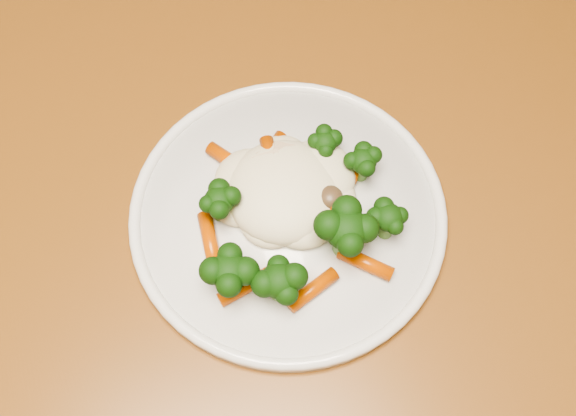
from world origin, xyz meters
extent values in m
plane|color=brown|center=(0.00, 0.00, 0.00)|extent=(3.00, 3.00, 0.00)
cube|color=brown|center=(-0.30, 0.12, 0.73)|extent=(1.15, 0.79, 0.04)
cube|color=brown|center=(0.22, 0.41, 0.35)|extent=(0.06, 0.06, 0.71)
cylinder|color=white|center=(-0.32, 0.06, 0.76)|extent=(0.26, 0.26, 0.01)
ellipsoid|color=#F6ECC5|center=(-0.32, 0.08, 0.78)|extent=(0.11, 0.10, 0.04)
ellipsoid|color=black|center=(-0.38, 0.01, 0.78)|extent=(0.05, 0.05, 0.04)
ellipsoid|color=black|center=(-0.35, -0.01, 0.78)|extent=(0.05, 0.05, 0.04)
ellipsoid|color=black|center=(-0.29, 0.02, 0.79)|extent=(0.06, 0.06, 0.05)
ellipsoid|color=black|center=(-0.25, 0.03, 0.78)|extent=(0.04, 0.04, 0.03)
ellipsoid|color=black|center=(-0.26, 0.08, 0.78)|extent=(0.04, 0.04, 0.03)
ellipsoid|color=black|center=(-0.28, 0.11, 0.78)|extent=(0.03, 0.03, 0.03)
ellipsoid|color=black|center=(-0.38, 0.07, 0.78)|extent=(0.04, 0.04, 0.04)
cylinder|color=#CD5204|center=(-0.36, 0.12, 0.77)|extent=(0.04, 0.05, 0.01)
cylinder|color=#CD5204|center=(-0.33, 0.12, 0.77)|extent=(0.03, 0.04, 0.01)
cylinder|color=#CD5204|center=(-0.28, 0.09, 0.77)|extent=(0.04, 0.03, 0.01)
cylinder|color=#CD5204|center=(-0.39, 0.05, 0.77)|extent=(0.01, 0.05, 0.01)
cylinder|color=#CD5204|center=(-0.37, 0.01, 0.77)|extent=(0.05, 0.03, 0.01)
cylinder|color=#CD5204|center=(-0.32, -0.01, 0.77)|extent=(0.05, 0.03, 0.01)
cylinder|color=#CD5204|center=(-0.27, 0.00, 0.77)|extent=(0.04, 0.04, 0.01)
cylinder|color=#CD5204|center=(-0.29, 0.06, 0.78)|extent=(0.02, 0.04, 0.01)
cylinder|color=#CD5204|center=(-0.33, 0.10, 0.78)|extent=(0.01, 0.05, 0.01)
ellipsoid|color=brown|center=(-0.32, 0.08, 0.78)|extent=(0.03, 0.03, 0.02)
ellipsoid|color=brown|center=(-0.29, 0.06, 0.78)|extent=(0.02, 0.02, 0.01)
ellipsoid|color=brown|center=(-0.34, 0.07, 0.78)|extent=(0.02, 0.02, 0.01)
cube|color=#CAAE86|center=(-0.33, 0.10, 0.78)|extent=(0.02, 0.02, 0.01)
cube|color=#CAAE86|center=(-0.32, 0.11, 0.78)|extent=(0.03, 0.02, 0.01)
cube|color=#CAAE86|center=(-0.35, 0.10, 0.78)|extent=(0.02, 0.02, 0.01)
cube|color=#CAAE86|center=(-0.33, 0.11, 0.78)|extent=(0.03, 0.02, 0.01)
camera|label=1|loc=(-0.38, -0.19, 1.30)|focal=45.00mm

